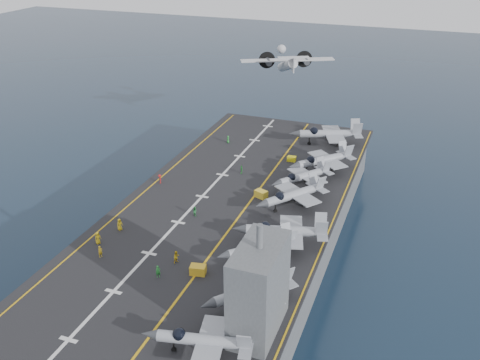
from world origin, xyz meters
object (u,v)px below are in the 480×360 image
(island_superstructure, at_px, (259,279))
(tow_cart_a, at_px, (198,270))
(transport_plane, at_px, (287,65))
(fighter_jet_0, at_px, (204,339))

(island_superstructure, distance_m, tow_cart_a, 15.71)
(island_superstructure, relative_size, tow_cart_a, 6.03)
(island_superstructure, distance_m, transport_plane, 85.88)
(island_superstructure, xyz_separation_m, fighter_jet_0, (-4.45, -6.48, -5.18))
(fighter_jet_0, relative_size, transport_plane, 0.51)
(fighter_jet_0, xyz_separation_m, transport_plane, (-15.76, 89.82, 9.92))
(tow_cart_a, bearing_deg, transport_plane, 96.38)
(transport_plane, bearing_deg, fighter_jet_0, -80.04)
(island_superstructure, bearing_deg, fighter_jet_0, -124.50)
(tow_cart_a, height_order, transport_plane, transport_plane)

